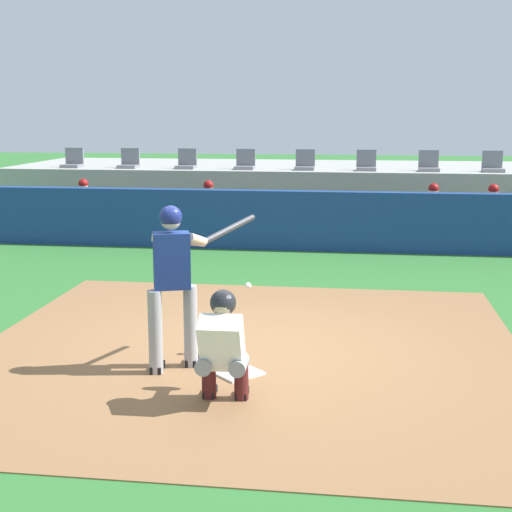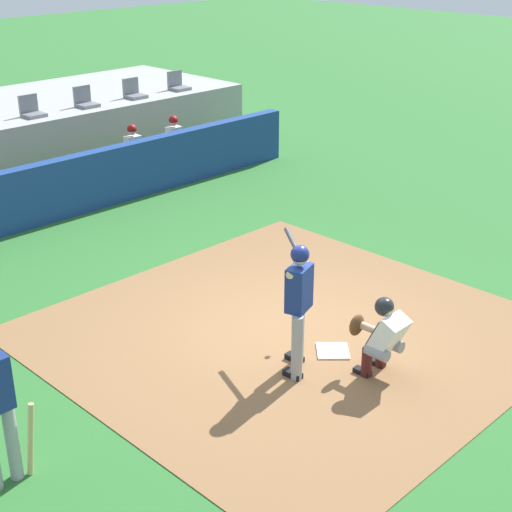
{
  "view_description": "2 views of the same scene",
  "coord_description": "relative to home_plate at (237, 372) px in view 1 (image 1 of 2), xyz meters",
  "views": [
    {
      "loc": [
        1.2,
        -8.14,
        2.76
      ],
      "look_at": [
        0.0,
        0.7,
        1.0
      ],
      "focal_mm": 51.37,
      "sensor_mm": 36.0,
      "label": 1
    },
    {
      "loc": [
        -7.3,
        -6.56,
        5.47
      ],
      "look_at": [
        0.0,
        0.7,
        1.0
      ],
      "focal_mm": 53.97,
      "sensor_mm": 36.0,
      "label": 2
    }
  ],
  "objects": [
    {
      "name": "stadium_seat_2",
      "position": [
        -2.89,
        10.18,
        1.51
      ],
      "size": [
        0.46,
        0.46,
        0.48
      ],
      "color": "slate",
      "rests_on": "stands_platform"
    },
    {
      "name": "dugout_bench",
      "position": [
        0.0,
        8.3,
        0.2
      ],
      "size": [
        11.8,
        0.44,
        0.45
      ],
      "primitive_type": "cube",
      "color": "olive",
      "rests_on": "ground"
    },
    {
      "name": "dugout_player_1",
      "position": [
        -1.96,
        8.14,
        0.65
      ],
      "size": [
        0.49,
        0.7,
        1.3
      ],
      "color": "#939399",
      "rests_on": "ground"
    },
    {
      "name": "catcher_crouched",
      "position": [
        -0.01,
        -0.79,
        0.59
      ],
      "size": [
        0.49,
        1.81,
        1.13
      ],
      "color": "gray",
      "rests_on": "ground"
    },
    {
      "name": "dirt_infield",
      "position": [
        0.0,
        0.8,
        -0.02
      ],
      "size": [
        6.4,
        6.4,
        0.01
      ],
      "primitive_type": "cube",
      "color": "olive",
      "rests_on": "ground"
    },
    {
      "name": "ground_plane",
      "position": [
        0.0,
        0.8,
        -0.02
      ],
      "size": [
        80.0,
        80.0,
        0.0
      ],
      "primitive_type": "plane",
      "color": "#2D6B2D"
    },
    {
      "name": "stadium_seat_5",
      "position": [
        1.44,
        10.18,
        1.51
      ],
      "size": [
        0.46,
        0.46,
        0.48
      ],
      "color": "slate",
      "rests_on": "stands_platform"
    },
    {
      "name": "stadium_seat_4",
      "position": [
        0.0,
        10.18,
        1.51
      ],
      "size": [
        0.46,
        0.46,
        0.48
      ],
      "color": "slate",
      "rests_on": "stands_platform"
    },
    {
      "name": "stadium_seat_1",
      "position": [
        -4.33,
        10.18,
        1.51
      ],
      "size": [
        0.46,
        0.46,
        0.48
      ],
      "color": "slate",
      "rests_on": "stands_platform"
    },
    {
      "name": "dugout_player_2",
      "position": [
        2.83,
        8.14,
        0.65
      ],
      "size": [
        0.49,
        0.7,
        1.3
      ],
      "color": "#939399",
      "rests_on": "ground"
    },
    {
      "name": "stadium_seat_3",
      "position": [
        -1.44,
        10.18,
        1.51
      ],
      "size": [
        0.46,
        0.46,
        0.48
      ],
      "color": "slate",
      "rests_on": "stands_platform"
    },
    {
      "name": "stadium_seat_6",
      "position": [
        2.89,
        10.18,
        1.51
      ],
      "size": [
        0.46,
        0.46,
        0.48
      ],
      "color": "slate",
      "rests_on": "stands_platform"
    },
    {
      "name": "dugout_player_0",
      "position": [
        -4.8,
        8.14,
        0.65
      ],
      "size": [
        0.49,
        0.7,
        1.3
      ],
      "color": "#939399",
      "rests_on": "ground"
    },
    {
      "name": "stadium_seat_7",
      "position": [
        4.33,
        10.18,
        1.51
      ],
      "size": [
        0.46,
        0.46,
        0.48
      ],
      "color": "slate",
      "rests_on": "stands_platform"
    },
    {
      "name": "dugout_wall",
      "position": [
        0.0,
        7.3,
        0.58
      ],
      "size": [
        13.0,
        0.3,
        1.2
      ],
      "primitive_type": "cube",
      "color": "navy",
      "rests_on": "ground"
    },
    {
      "name": "batter_at_plate",
      "position": [
        -0.68,
        0.06,
        1.01
      ],
      "size": [
        1.01,
        1.14,
        1.8
      ],
      "color": "#99999E",
      "rests_on": "ground"
    },
    {
      "name": "dugout_player_3",
      "position": [
        4.04,
        8.14,
        0.65
      ],
      "size": [
        0.49,
        0.7,
        1.3
      ],
      "color": "#939399",
      "rests_on": "ground"
    },
    {
      "name": "home_plate",
      "position": [
        0.0,
        0.0,
        0.0
      ],
      "size": [
        0.62,
        0.62,
        0.02
      ],
      "primitive_type": "cube",
      "rotation": [
        0.0,
        0.0,
        0.79
      ],
      "color": "white",
      "rests_on": "dirt_infield"
    },
    {
      "name": "stands_platform",
      "position": [
        0.0,
        11.7,
        0.68
      ],
      "size": [
        15.0,
        4.4,
        1.4
      ],
      "primitive_type": "cube",
      "color": "#9E9E99",
      "rests_on": "ground"
    },
    {
      "name": "stadium_seat_0",
      "position": [
        -5.78,
        10.18,
        1.51
      ],
      "size": [
        0.46,
        0.46,
        0.48
      ],
      "color": "slate",
      "rests_on": "stands_platform"
    }
  ]
}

